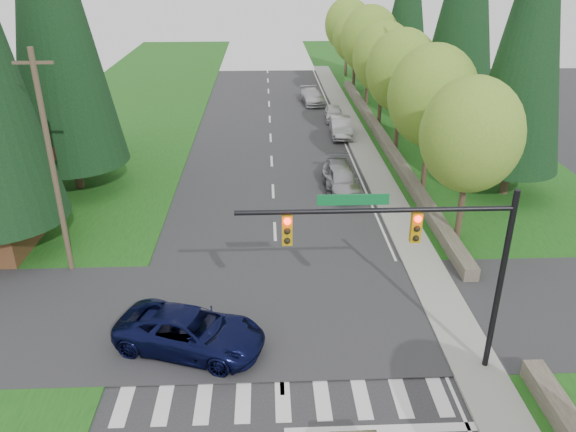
{
  "coord_description": "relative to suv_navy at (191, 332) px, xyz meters",
  "views": [
    {
      "loc": [
        -0.42,
        -10.89,
        13.32
      ],
      "look_at": [
        0.52,
        11.43,
        2.8
      ],
      "focal_mm": 35.0,
      "sensor_mm": 36.0,
      "label": 1
    }
  ],
  "objects": [
    {
      "name": "stone_wall_north",
      "position": [
        11.88,
        24.01,
        -0.41
      ],
      "size": [
        0.7,
        40.0,
        0.7
      ],
      "primitive_type": "cube",
      "color": "#4C4438",
      "rests_on": "ground"
    },
    {
      "name": "grass_west",
      "position": [
        -9.72,
        14.01,
        -0.73
      ],
      "size": [
        14.0,
        110.0,
        0.06
      ],
      "primitive_type": "cube",
      "color": "#184F15",
      "rests_on": "ground"
    },
    {
      "name": "conifer_w_e",
      "position": [
        -10.72,
        22.01,
        9.53
      ],
      "size": [
        5.78,
        5.78,
        18.8
      ],
      "color": "#38281C",
      "rests_on": "ground"
    },
    {
      "name": "decid_tree_2",
      "position": [
        12.38,
        22.01,
        5.17
      ],
      "size": [
        5.0,
        5.0,
        8.82
      ],
      "color": "#38281C",
      "rests_on": "ground"
    },
    {
      "name": "decid_tree_3",
      "position": [
        12.48,
        29.01,
        4.9
      ],
      "size": [
        5.0,
        5.0,
        8.55
      ],
      "color": "#38281C",
      "rests_on": "ground"
    },
    {
      "name": "parked_car_b",
      "position": [
        7.48,
        16.01,
        -0.09
      ],
      "size": [
        2.09,
        4.7,
        1.34
      ],
      "primitive_type": "imported",
      "rotation": [
        0.0,
        0.0,
        -0.05
      ],
      "color": "slate",
      "rests_on": "ground"
    },
    {
      "name": "curb_east",
      "position": [
        9.33,
        16.01,
        -0.7
      ],
      "size": [
        0.2,
        80.0,
        0.13
      ],
      "primitive_type": "cube",
      "color": "gray",
      "rests_on": "ground"
    },
    {
      "name": "cross_street",
      "position": [
        3.28,
        2.01,
        -0.76
      ],
      "size": [
        120.0,
        8.0,
        0.1
      ],
      "primitive_type": "cube",
      "color": "#28282B",
      "rests_on": "ground"
    },
    {
      "name": "parked_car_e",
      "position": [
        7.48,
        37.01,
        -0.08
      ],
      "size": [
        2.39,
        4.86,
        1.36
      ],
      "primitive_type": "imported",
      "rotation": [
        0.0,
        0.0,
        0.11
      ],
      "color": "#B8B9BE",
      "rests_on": "ground"
    },
    {
      "name": "parked_car_c",
      "position": [
        8.88,
        26.26,
        -0.03
      ],
      "size": [
        1.72,
        4.5,
        1.46
      ],
      "primitive_type": "imported",
      "rotation": [
        0.0,
        0.0,
        -0.04
      ],
      "color": "#9F9FA4",
      "rests_on": "ground"
    },
    {
      "name": "suv_navy",
      "position": [
        0.0,
        0.0,
        0.0
      ],
      "size": [
        5.99,
        4.13,
        1.52
      ],
      "primitive_type": "imported",
      "rotation": [
        0.0,
        0.0,
        1.25
      ],
      "color": "black",
      "rests_on": "ground"
    },
    {
      "name": "traffic_signal",
      "position": [
        7.65,
        -1.49,
        4.22
      ],
      "size": [
        8.7,
        0.37,
        6.8
      ],
      "color": "black",
      "rests_on": "ground"
    },
    {
      "name": "parked_car_d",
      "position": [
        8.88,
        31.0,
        -0.12
      ],
      "size": [
        1.72,
        3.82,
        1.27
      ],
      "primitive_type": "imported",
      "rotation": [
        0.0,
        0.0,
        -0.06
      ],
      "color": "silver",
      "rests_on": "ground"
    },
    {
      "name": "conifer_e_a",
      "position": [
        17.28,
        14.01,
        9.03
      ],
      "size": [
        5.44,
        5.44,
        17.8
      ],
      "color": "#38281C",
      "rests_on": "ground"
    },
    {
      "name": "utility_pole",
      "position": [
        -6.22,
        6.01,
        4.38
      ],
      "size": [
        1.6,
        0.24,
        10.0
      ],
      "color": "#473828",
      "rests_on": "ground"
    },
    {
      "name": "grass_east",
      "position": [
        16.28,
        14.01,
        -0.73
      ],
      "size": [
        14.0,
        110.0,
        0.06
      ],
      "primitive_type": "cube",
      "color": "#184F15",
      "rests_on": "ground"
    },
    {
      "name": "decid_tree_4",
      "position": [
        12.58,
        36.01,
        5.3
      ],
      "size": [
        5.4,
        5.4,
        9.18
      ],
      "color": "#38281C",
      "rests_on": "ground"
    },
    {
      "name": "decid_tree_5",
      "position": [
        12.38,
        43.01,
        4.77
      ],
      "size": [
        4.8,
        4.8,
        8.3
      ],
      "color": "#38281C",
      "rests_on": "ground"
    },
    {
      "name": "decid_tree_6",
      "position": [
        12.48,
        50.01,
        5.1
      ],
      "size": [
        5.2,
        5.2,
        8.86
      ],
      "color": "#38281C",
      "rests_on": "ground"
    },
    {
      "name": "sidewalk_east",
      "position": [
        10.18,
        16.01,
        -0.7
      ],
      "size": [
        1.8,
        80.0,
        0.13
      ],
      "primitive_type": "cube",
      "color": "gray",
      "rests_on": "ground"
    },
    {
      "name": "parked_car_a",
      "position": [
        7.48,
        14.78,
        0.02
      ],
      "size": [
        2.31,
        4.77,
        1.57
      ],
      "primitive_type": "imported",
      "rotation": [
        0.0,
        0.0,
        0.1
      ],
      "color": "#9F9FA3",
      "rests_on": "ground"
    },
    {
      "name": "decid_tree_1",
      "position": [
        12.58,
        15.01,
        5.04
      ],
      "size": [
        5.2,
        5.2,
        8.8
      ],
      "color": "#38281C",
      "rests_on": "ground"
    },
    {
      "name": "decid_tree_0",
      "position": [
        12.48,
        8.01,
        4.84
      ],
      "size": [
        4.8,
        4.8,
        8.37
      ],
      "color": "#38281C",
      "rests_on": "ground"
    }
  ]
}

